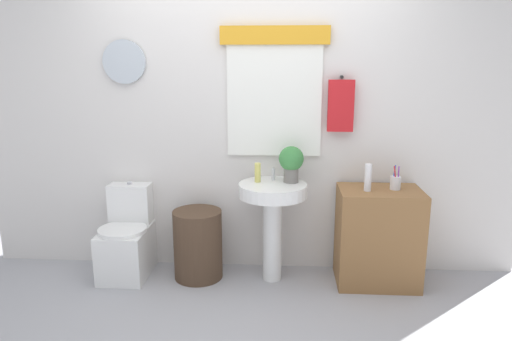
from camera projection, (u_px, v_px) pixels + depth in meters
ground_plane at (236, 339)px, 2.92m from camera, size 8.00×8.00×0.00m
back_wall at (249, 113)px, 3.74m from camera, size 4.40×0.18×2.60m
toilet at (127, 241)px, 3.77m from camera, size 0.38×0.51×0.74m
laundry_hamper at (198, 244)px, 3.71m from camera, size 0.39×0.39×0.56m
pedestal_sink at (273, 208)px, 3.60m from camera, size 0.53×0.53×0.79m
faucet at (273, 174)px, 3.66m from camera, size 0.03×0.03×0.10m
wooden_cabinet at (378, 237)px, 3.60m from camera, size 0.63×0.44×0.76m
soap_bottle at (258, 173)px, 3.59m from camera, size 0.05×0.05×0.15m
potted_plant at (291, 161)px, 3.57m from camera, size 0.19×0.19×0.28m
lotion_bottle at (368, 178)px, 3.46m from camera, size 0.05×0.05×0.21m
toothbrush_cup at (395, 182)px, 3.51m from camera, size 0.08×0.08×0.19m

